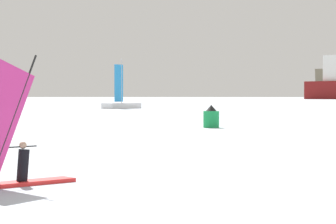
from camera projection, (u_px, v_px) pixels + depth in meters
ground_plane at (112, 199)px, 18.38m from camera, size 4000.00×4000.00×0.00m
windsurfer at (14, 152)px, 21.04m from camera, size 2.22×3.63×3.97m
channel_buoy at (211, 118)px, 58.88m from camera, size 1.29×1.29×1.84m
small_sailboat at (121, 104)px, 142.91m from camera, size 5.48×9.08×9.74m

